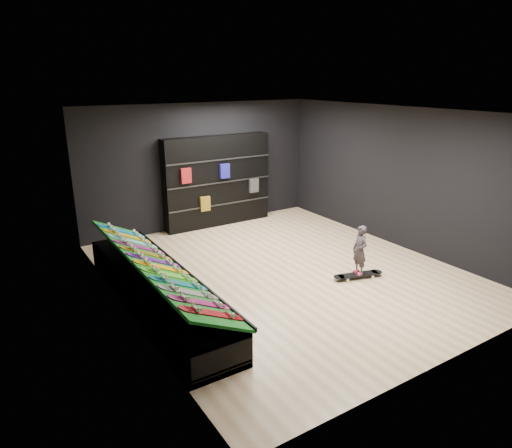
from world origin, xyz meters
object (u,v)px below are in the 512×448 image
display_rack (156,292)px  child (359,260)px  floor_skateboard (358,276)px  back_shelving (217,181)px

display_rack → child: child is taller
floor_skateboard → child: child is taller
display_rack → floor_skateboard: display_rack is taller
display_rack → floor_skateboard: bearing=-15.4°
floor_skateboard → back_shelving: bearing=113.9°
back_shelving → display_rack: bearing=-131.1°
back_shelving → floor_skateboard: size_ratio=2.84×
display_rack → floor_skateboard: 3.69m
display_rack → child: 3.68m
floor_skateboard → display_rack: bearing=179.8°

